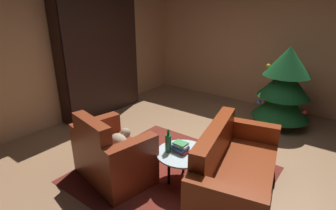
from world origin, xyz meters
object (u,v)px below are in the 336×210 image
object	(u,v)px
coffee_table	(183,155)
decorated_tree	(284,86)
couch_red	(234,173)
book_stack_on_table	(181,148)
bookshelf_unit	(104,60)
armchair_red	(112,155)
bottle_on_table	(168,143)

from	to	relation	value
coffee_table	decorated_tree	xyz separation A→B (m)	(0.51, 2.51, 0.39)
couch_red	book_stack_on_table	world-z (taller)	couch_red
coffee_table	decorated_tree	world-z (taller)	decorated_tree
book_stack_on_table	decorated_tree	size ratio (longest dim) A/B	0.14
bookshelf_unit	armchair_red	bearing A→B (deg)	-39.91
coffee_table	decorated_tree	bearing A→B (deg)	78.46
bookshelf_unit	book_stack_on_table	distance (m)	2.92
bookshelf_unit	coffee_table	distance (m)	2.97
couch_red	decorated_tree	size ratio (longest dim) A/B	1.20
book_stack_on_table	decorated_tree	xyz separation A→B (m)	(0.55, 2.51, 0.29)
couch_red	bookshelf_unit	bearing A→B (deg)	163.65
book_stack_on_table	bottle_on_table	xyz separation A→B (m)	(-0.13, -0.08, 0.06)
bookshelf_unit	coffee_table	size ratio (longest dim) A/B	3.35
bookshelf_unit	decorated_tree	distance (m)	3.49
bookshelf_unit	bottle_on_table	world-z (taller)	bookshelf_unit
armchair_red	bottle_on_table	size ratio (longest dim) A/B	3.77
coffee_table	book_stack_on_table	bearing A→B (deg)	-173.34
armchair_red	coffee_table	xyz separation A→B (m)	(0.78, 0.47, 0.06)
bottle_on_table	decorated_tree	size ratio (longest dim) A/B	0.20
coffee_table	bottle_on_table	distance (m)	0.24
armchair_red	book_stack_on_table	distance (m)	0.89
armchair_red	book_stack_on_table	world-z (taller)	armchair_red
decorated_tree	armchair_red	bearing A→B (deg)	-113.41
bookshelf_unit	armchair_red	world-z (taller)	bookshelf_unit
bookshelf_unit	couch_red	bearing A→B (deg)	-16.35
coffee_table	book_stack_on_table	world-z (taller)	book_stack_on_table
bottle_on_table	bookshelf_unit	bearing A→B (deg)	154.52
bookshelf_unit	decorated_tree	size ratio (longest dim) A/B	1.52
book_stack_on_table	bottle_on_table	bearing A→B (deg)	-146.75
couch_red	book_stack_on_table	xyz separation A→B (m)	(-0.66, -0.14, 0.18)
bottle_on_table	decorated_tree	xyz separation A→B (m)	(0.67, 2.60, 0.23)
bookshelf_unit	book_stack_on_table	bearing A→B (deg)	-22.85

